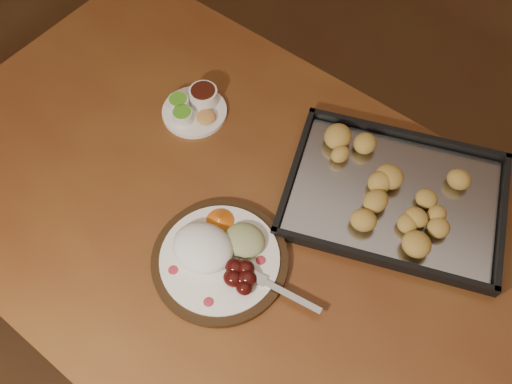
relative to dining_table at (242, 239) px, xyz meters
The scene contains 5 objects.
ground 0.68m from the dining_table, 48.89° to the left, with size 4.00×4.00×0.00m, color #4F3A1B.
dining_table is the anchor object (origin of this frame).
dinner_plate 0.16m from the dining_table, 84.40° to the right, with size 0.36×0.27×0.06m.
condiment_saucer 0.33m from the dining_table, 141.61° to the left, with size 0.15×0.15×0.05m.
baking_tray 0.35m from the dining_table, 38.59° to the left, with size 0.52×0.43×0.05m.
Camera 1 is at (0.18, -0.64, 1.80)m, focal length 40.00 mm.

